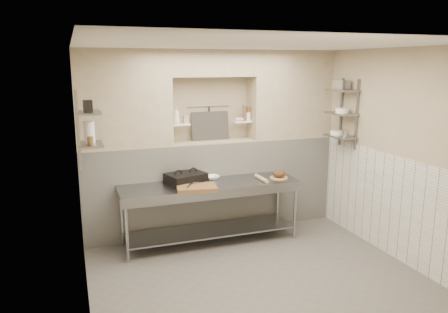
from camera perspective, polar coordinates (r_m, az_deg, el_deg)
name	(u,v)px	position (r m, az deg, el deg)	size (l,w,h in m)	color
floor	(256,279)	(5.69, 4.22, -15.70)	(4.00, 3.90, 0.10)	#57524D
ceiling	(260,40)	(5.04, 4.75, 14.92)	(4.00, 3.90, 0.10)	silver
wall_left	(76,182)	(4.74, -18.82, -3.18)	(0.10, 3.90, 2.80)	tan
wall_right	(398,155)	(6.28, 21.83, 0.21)	(0.10, 3.90, 2.80)	tan
wall_back	(207,140)	(7.01, -2.19, 2.22)	(4.00, 0.10, 2.80)	tan
wall_front	(365,224)	(3.52, 17.95, -8.37)	(4.00, 0.10, 2.80)	tan
backwall_lower	(212,186)	(6.93, -1.52, -3.82)	(4.00, 0.40, 1.40)	silver
alcove_sill	(212,142)	(6.77, -1.55, 1.97)	(1.30, 0.40, 0.02)	tan
backwall_pillar_left	(123,99)	(6.40, -13.03, 7.31)	(1.35, 0.40, 1.40)	tan
backwall_pillar_right	(290,95)	(7.21, 8.58, 7.98)	(1.35, 0.40, 1.40)	tan
backwall_header	(212,63)	(6.67, -1.61, 12.09)	(1.30, 0.40, 0.40)	tan
wainscot_left	(86,245)	(4.97, -17.56, -10.95)	(0.02, 3.90, 1.40)	silver
wainscot_right	(391,205)	(6.41, 20.93, -5.96)	(0.02, 3.90, 1.40)	silver
alcove_shelf_left	(180,124)	(6.59, -5.71, 4.19)	(0.28, 0.16, 0.03)	white
alcove_shelf_right	(242,122)	(6.90, 2.40, 4.58)	(0.28, 0.16, 0.03)	white
utensil_rail	(209,106)	(6.86, -2.02, 6.65)	(0.02, 0.02, 0.70)	gray
hanging_steel	(209,117)	(6.86, -1.96, 5.22)	(0.02, 0.02, 0.30)	black
splash_panel	(210,126)	(6.83, -1.83, 4.01)	(0.60, 0.02, 0.45)	#383330
shelf_rail_left_a	(77,127)	(5.90, -18.60, 3.68)	(0.03, 0.03, 0.95)	slate
shelf_rail_left_b	(78,131)	(5.50, -18.50, 3.13)	(0.03, 0.03, 0.95)	slate
wall_shelf_left_lower	(90,144)	(5.73, -17.07, 1.53)	(0.30, 0.50, 0.03)	slate
wall_shelf_left_upper	(88,113)	(5.68, -17.32, 5.50)	(0.30, 0.50, 0.03)	slate
shelf_rail_right_a	(341,112)	(7.14, 15.05, 5.65)	(0.03, 0.03, 1.05)	slate
shelf_rail_right_b	(357,115)	(6.82, 16.95, 5.26)	(0.03, 0.03, 1.05)	slate
wall_shelf_right_lower	(340,136)	(6.95, 14.90, 2.57)	(0.30, 0.50, 0.03)	slate
wall_shelf_right_mid	(341,114)	(6.90, 15.06, 5.44)	(0.30, 0.50, 0.03)	slate
wall_shelf_right_upper	(342,90)	(6.87, 15.22, 8.34)	(0.30, 0.50, 0.03)	slate
prep_table	(210,201)	(6.37, -1.78, -5.80)	(2.60, 0.70, 0.90)	gray
panini_press	(186,178)	(6.33, -5.02, -2.83)	(0.63, 0.53, 0.15)	black
cutting_board	(197,187)	(6.03, -3.60, -4.06)	(0.54, 0.38, 0.05)	brown
knife_blade	(197,183)	(6.15, -3.58, -3.50)	(0.23, 0.03, 0.01)	gray
tongs	(190,185)	(6.02, -4.52, -3.77)	(0.02, 0.02, 0.27)	gray
mixing_bowl	(212,177)	(6.53, -1.59, -2.74)	(0.22, 0.22, 0.05)	white
rolling_pin	(261,178)	(6.49, 4.89, -2.87)	(0.06, 0.06, 0.38)	tan
bread_board	(279,178)	(6.64, 7.17, -2.76)	(0.26, 0.26, 0.02)	tan
bread_loaf	(279,173)	(6.63, 7.19, -2.21)	(0.19, 0.19, 0.12)	#4C2D19
bottle_soap	(176,116)	(6.53, -6.23, 5.33)	(0.10, 0.10, 0.25)	white
jar_alcove	(186,119)	(6.62, -4.99, 4.86)	(0.08, 0.08, 0.12)	tan
bowl_alcove	(240,120)	(6.86, 2.05, 4.84)	(0.14, 0.14, 0.05)	white
condiment_a	(248,114)	(6.93, 3.19, 5.61)	(0.06, 0.06, 0.22)	brown
condiment_b	(245,113)	(6.88, 2.70, 5.69)	(0.06, 0.06, 0.25)	brown
condiment_c	(248,116)	(6.92, 3.19, 5.24)	(0.07, 0.07, 0.13)	white
jug_left	(89,132)	(5.77, -17.19, 3.06)	(0.13, 0.13, 0.27)	white
jar_left	(90,141)	(5.60, -17.05, 1.98)	(0.07, 0.07, 0.11)	brown
box_left_upper	(88,106)	(5.65, -17.36, 6.33)	(0.10, 0.10, 0.14)	black
bowl_right	(337,133)	(7.01, 14.51, 3.03)	(0.20, 0.20, 0.06)	white
canister_right	(345,134)	(6.83, 15.54, 2.89)	(0.09, 0.09, 0.09)	gray
bowl_right_mid	(342,110)	(6.88, 15.17, 5.82)	(0.20, 0.20, 0.07)	white
basket_right	(341,85)	(6.90, 15.05, 9.04)	(0.18, 0.22, 0.14)	gray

